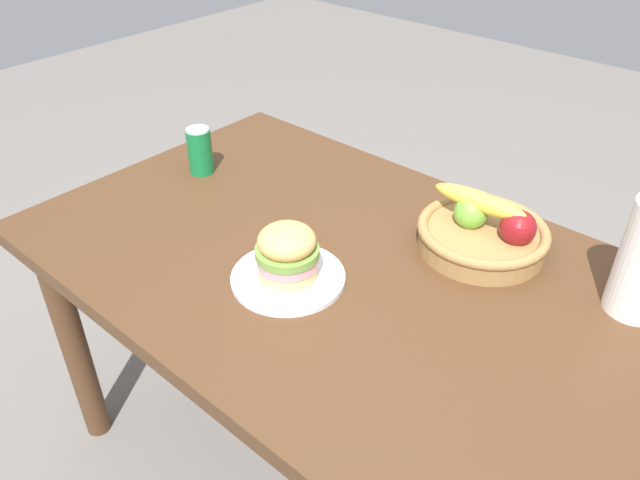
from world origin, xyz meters
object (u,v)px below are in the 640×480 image
(soda_can, at_px, (200,151))
(fruit_basket, at_px, (484,232))
(sandwich, at_px, (287,252))
(plate, at_px, (288,278))

(soda_can, relative_size, fruit_basket, 0.43)
(sandwich, distance_m, fruit_basket, 0.45)
(plate, distance_m, soda_can, 0.54)
(plate, relative_size, sandwich, 1.82)
(sandwich, xyz_separation_m, fruit_basket, (0.25, 0.37, -0.03))
(sandwich, bearing_deg, soda_can, 159.53)
(plate, xyz_separation_m, fruit_basket, (0.25, 0.37, 0.04))
(plate, xyz_separation_m, sandwich, (0.00, -0.00, 0.07))
(soda_can, bearing_deg, sandwich, -20.47)
(plate, height_order, fruit_basket, fruit_basket)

